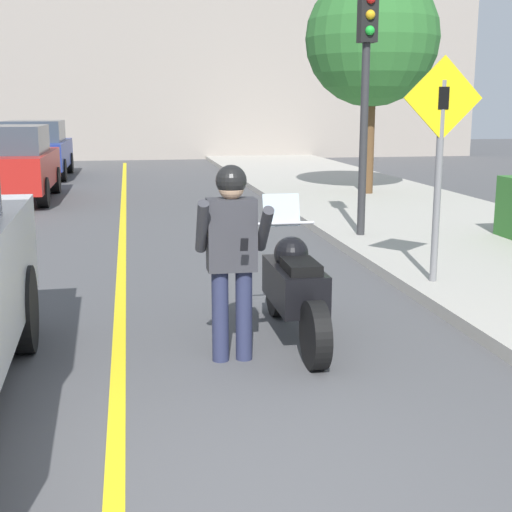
{
  "coord_description": "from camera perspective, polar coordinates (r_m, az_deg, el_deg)",
  "views": [
    {
      "loc": [
        -0.45,
        -3.34,
        2.1
      ],
      "look_at": [
        0.67,
        2.97,
        0.75
      ],
      "focal_mm": 50.0,
      "sensor_mm": 36.0,
      "label": 1
    }
  ],
  "objects": [
    {
      "name": "parked_car_red",
      "position": [
        16.98,
        -19.1,
        7.06
      ],
      "size": [
        1.88,
        4.2,
        1.68
      ],
      "color": "black",
      "rests_on": "ground"
    },
    {
      "name": "person_biker",
      "position": [
        5.81,
        -1.95,
        0.94
      ],
      "size": [
        0.59,
        0.46,
        1.64
      ],
      "color": "#282D4C",
      "rests_on": "ground"
    },
    {
      "name": "motorcycle",
      "position": [
        6.49,
        3.07,
        -2.51
      ],
      "size": [
        0.62,
        2.09,
        1.27
      ],
      "color": "black",
      "rests_on": "ground"
    },
    {
      "name": "traffic_light",
      "position": [
        11.07,
        8.8,
        14.73
      ],
      "size": [
        0.26,
        0.3,
        3.65
      ],
      "color": "#2D2D30",
      "rests_on": "sidewalk_curb"
    },
    {
      "name": "road_center_line",
      "position": [
        9.58,
        -10.71,
        -0.95
      ],
      "size": [
        0.12,
        36.0,
        0.01
      ],
      "color": "yellow",
      "rests_on": "ground"
    },
    {
      "name": "building_backdrop",
      "position": [
        29.46,
        -9.58,
        16.76
      ],
      "size": [
        28.0,
        1.2,
        9.34
      ],
      "color": "gray",
      "rests_on": "ground"
    },
    {
      "name": "crossing_sign",
      "position": [
        8.21,
        14.51,
        8.33
      ],
      "size": [
        0.91,
        0.08,
        2.51
      ],
      "color": "slate",
      "rests_on": "sidewalk_curb"
    },
    {
      "name": "parked_car_blue",
      "position": [
        22.34,
        -17.18,
        8.19
      ],
      "size": [
        1.88,
        4.2,
        1.68
      ],
      "color": "black",
      "rests_on": "ground"
    },
    {
      "name": "street_tree",
      "position": [
        16.63,
        9.28,
        16.74
      ],
      "size": [
        2.96,
        2.96,
        4.9
      ],
      "color": "brown",
      "rests_on": "sidewalk_curb"
    }
  ]
}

